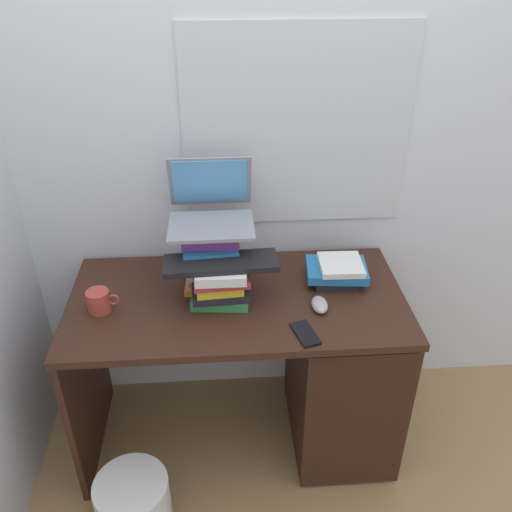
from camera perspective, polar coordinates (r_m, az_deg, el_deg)
name	(u,v)px	position (r m, az deg, el deg)	size (l,w,h in m)	color
ground_plane	(240,432)	(2.62, -1.70, -18.17)	(6.00, 6.00, 0.00)	#9E7A4C
wall_back	(231,134)	(2.19, -2.63, 12.83)	(6.00, 0.06, 2.60)	silver
desk	(316,365)	(2.33, 6.42, -11.40)	(1.30, 0.66, 0.77)	#381E14
book_stack_tall	(212,258)	(2.11, -4.65, -0.17)	(0.26, 0.21, 0.26)	orange
book_stack_keyboard_riser	(220,284)	(2.03, -3.82, -2.93)	(0.23, 0.19, 0.16)	#338C4C
book_stack_side	(337,271)	(2.19, 8.54, -1.56)	(0.25, 0.20, 0.09)	black
laptop	(211,207)	(2.07, -4.82, 5.19)	(0.32, 0.31, 0.23)	gray
keyboard	(221,263)	(1.98, -3.73, -0.74)	(0.42, 0.14, 0.02)	black
computer_mouse	(320,305)	(2.04, 6.76, -5.14)	(0.06, 0.10, 0.04)	#A5A8AD
mug	(99,301)	(2.08, -16.29, -4.61)	(0.12, 0.08, 0.09)	#B23F33
cell_phone	(305,334)	(1.92, 5.24, -8.19)	(0.07, 0.14, 0.01)	black
wastebasket	(135,508)	(2.27, -12.74, -24.63)	(0.27, 0.27, 0.29)	silver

